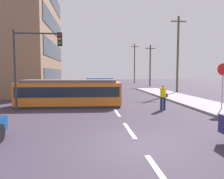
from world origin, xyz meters
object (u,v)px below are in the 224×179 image
object	(u,v)px
city_bus	(98,85)
pedestrian_crossing	(163,96)
parked_sedan_furthest	(67,84)
utility_pole_distant	(134,63)
stop_sign	(223,76)
streetcar_tram	(70,92)
parked_sedan_far	(63,87)
utility_pole_far	(150,65)
parked_sedan_mid	(51,93)
utility_pole_mid	(178,54)
traffic_light_mast	(34,54)

from	to	relation	value
city_bus	pedestrian_crossing	size ratio (longest dim) A/B	3.61
city_bus	pedestrian_crossing	world-z (taller)	city_bus
parked_sedan_furthest	utility_pole_distant	world-z (taller)	utility_pole_distant
utility_pole_distant	stop_sign	bearing A→B (deg)	-93.27
parked_sedan_furthest	utility_pole_distant	xyz separation A→B (m)	(13.76, 15.38, 3.99)
streetcar_tram	parked_sedan_far	bearing A→B (deg)	99.56
city_bus	utility_pole_far	xyz separation A→B (m)	(9.76, 13.59, 2.72)
parked_sedan_mid	utility_pole_mid	distance (m)	15.11
utility_pole_far	pedestrian_crossing	bearing A→B (deg)	-104.31
traffic_light_mast	stop_sign	bearing A→B (deg)	-6.56
parked_sedan_far	utility_pole_far	distance (m)	17.83
city_bus	parked_sedan_furthest	xyz separation A→B (m)	(-4.39, 9.42, -0.46)
parked_sedan_furthest	traffic_light_mast	bearing A→B (deg)	-90.19
stop_sign	utility_pole_distant	xyz separation A→B (m)	(2.03, 35.53, 2.42)
city_bus	parked_sedan_furthest	world-z (taller)	city_bus
parked_sedan_furthest	utility_pole_distant	size ratio (longest dim) A/B	0.49
parked_sedan_far	pedestrian_crossing	bearing A→B (deg)	-58.50
streetcar_tram	parked_sedan_mid	size ratio (longest dim) A/B	1.64
parked_sedan_furthest	utility_pole_mid	world-z (taller)	utility_pole_mid
streetcar_tram	stop_sign	bearing A→B (deg)	-17.54
utility_pole_distant	utility_pole_far	bearing A→B (deg)	-88.01
parked_sedan_mid	traffic_light_mast	distance (m)	6.41
utility_pole_mid	city_bus	bearing A→B (deg)	-174.41
parked_sedan_far	utility_pole_distant	bearing A→B (deg)	58.06
streetcar_tram	utility_pole_distant	size ratio (longest dim) A/B	0.83
utility_pole_far	traffic_light_mast	bearing A→B (deg)	-121.74
utility_pole_mid	utility_pole_far	distance (m)	12.71
pedestrian_crossing	stop_sign	world-z (taller)	stop_sign
city_bus	pedestrian_crossing	xyz separation A→B (m)	(3.74, -9.99, -0.14)
parked_sedan_mid	stop_sign	distance (m)	13.84
parked_sedan_far	traffic_light_mast	bearing A→B (deg)	-91.08
streetcar_tram	city_bus	size ratio (longest dim) A/B	1.23
stop_sign	utility_pole_distant	size ratio (longest dim) A/B	0.32
traffic_light_mast	parked_sedan_far	bearing A→B (deg)	88.92
streetcar_tram	utility_pole_far	bearing A→B (deg)	60.16
utility_pole_distant	parked_sedan_furthest	bearing A→B (deg)	-131.82
city_bus	parked_sedan_mid	bearing A→B (deg)	-140.50
utility_pole_mid	utility_pole_far	bearing A→B (deg)	88.14
traffic_light_mast	streetcar_tram	bearing A→B (deg)	40.51
city_bus	traffic_light_mast	world-z (taller)	traffic_light_mast
streetcar_tram	city_bus	bearing A→B (deg)	72.41
city_bus	utility_pole_mid	xyz separation A→B (m)	(9.35, 0.92, 3.57)
pedestrian_crossing	parked_sedan_mid	xyz separation A→B (m)	(-8.21, 6.31, -0.32)
utility_pole_mid	traffic_light_mast	bearing A→B (deg)	-143.28
traffic_light_mast	utility_pole_mid	world-z (taller)	utility_pole_mid
utility_pole_distant	utility_pole_mid	bearing A→B (deg)	-90.05
stop_sign	traffic_light_mast	bearing A→B (deg)	173.44
parked_sedan_furthest	stop_sign	bearing A→B (deg)	-59.80
city_bus	utility_pole_distant	xyz separation A→B (m)	(9.37, 24.80, 3.53)
streetcar_tram	city_bus	distance (m)	8.02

